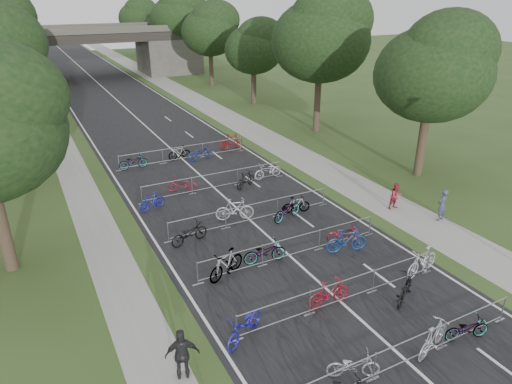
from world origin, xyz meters
The scene contains 44 objects.
road centered at (0.00, 50.00, 0.01)m, with size 11.00×140.00×0.01m, color black.
sidewalk_right centered at (8.00, 50.00, 0.01)m, with size 3.00×140.00×0.01m, color gray.
sidewalk_left centered at (-7.50, 50.00, 0.01)m, with size 2.00×140.00×0.01m, color gray.
lane_markings centered at (0.00, 50.00, 0.00)m, with size 0.12×140.00×0.00m, color silver.
overpass_bridge centered at (0.00, 65.00, 3.53)m, with size 31.00×8.00×7.05m.
tree_right_0 centered at (13.11, 15.93, 6.92)m, with size 7.17×7.17×10.93m.
tree_right_1 centered at (13.11, 27.93, 7.90)m, with size 8.18×8.18×12.47m.
tree_right_2 centered at (13.11, 39.93, 5.95)m, with size 6.16×6.16×9.39m.
tree_right_3 centered at (13.11, 51.93, 6.92)m, with size 7.17×7.17×10.93m.
tree_right_4 centered at (13.11, 63.93, 7.90)m, with size 8.18×8.18×12.47m.
tree_right_5 centered at (13.11, 75.93, 5.95)m, with size 6.16×6.16×9.39m.
tree_right_6 centered at (13.11, 87.93, 6.92)m, with size 7.17×7.17×10.93m.
barrier_row_1 centered at (0.00, 3.60, 0.55)m, with size 9.70×0.08×1.10m.
barrier_row_2 centered at (0.00, 7.20, 0.55)m, with size 9.70×0.08×1.10m.
barrier_row_3 centered at (0.00, 11.00, 0.55)m, with size 9.70×0.08×1.10m.
barrier_row_4 centered at (0.00, 15.00, 0.55)m, with size 9.70×0.08×1.10m.
barrier_row_5 centered at (0.00, 20.00, 0.55)m, with size 9.70×0.08×1.10m.
barrier_row_6 centered at (0.00, 26.00, 0.55)m, with size 9.70×0.08×1.10m.
bike_5 centered at (-2.02, 4.01, 0.45)m, with size 0.60×1.72×0.90m, color #9C9CA3.
bike_6 centered at (1.06, 3.65, 0.59)m, with size 0.55×1.96×1.18m, color #A5A5AD.
bike_7 centered at (2.63, 3.55, 0.44)m, with size 0.59×1.69×0.89m, color #919498.
bike_8 centered at (-4.30, 7.15, 0.56)m, with size 0.75×2.14×1.13m, color #221DA0.
bike_9 centered at (-0.55, 7.35, 0.57)m, with size 0.53×1.89×1.14m, color maroon.
bike_10 centered at (2.29, 6.22, 0.50)m, with size 0.67×1.92×1.01m, color black.
bike_11 centered at (4.30, 7.26, 0.63)m, with size 0.59×2.09×1.26m, color #B0AEB6.
bike_12 centered at (-3.29, 10.99, 0.62)m, with size 0.58×2.06×1.24m, color #919498.
bike_13 centered at (-1.30, 11.22, 0.53)m, with size 0.70×2.02×1.06m, color #919498.
bike_14 centered at (2.55, 10.24, 0.61)m, with size 0.58×2.04×1.22m, color navy.
bike_15 centered at (3.03, 11.09, 0.45)m, with size 0.59×1.70×0.90m, color maroon.
bike_16 centered at (-3.72, 14.45, 0.53)m, with size 0.70×2.02×1.06m, color black.
bike_17 centered at (-0.71, 15.64, 0.63)m, with size 0.59×2.09×1.25m, color #94939A.
bike_18 centered at (1.82, 14.45, 0.54)m, with size 0.72×2.07×1.09m, color #919498.
bike_19 centered at (2.67, 14.86, 0.49)m, with size 0.46×1.62×0.97m, color #919498.
bike_20 centered at (-4.30, 18.95, 0.51)m, with size 0.48×1.68×1.01m, color navy.
bike_21 centered at (-1.95, 20.54, 0.48)m, with size 0.64×1.83×0.96m, color maroon.
bike_22 centered at (1.79, 19.39, 0.54)m, with size 0.51×1.79×1.07m, color black.
bike_23 centered at (3.78, 20.09, 0.53)m, with size 0.71×2.04×1.07m, color #B8B8C1.
bike_24 centered at (-3.65, 25.94, 0.52)m, with size 0.69×1.98×1.04m, color #919498.
bike_25 centered at (-0.18, 26.32, 0.51)m, with size 0.48×1.68×1.01m, color #919498.
bike_26 centered at (1.17, 25.56, 0.53)m, with size 0.70×2.02×1.06m, color navy.
bike_27 centered at (4.20, 26.75, 0.62)m, with size 0.59×2.08×1.25m, color maroon.
pedestrian_a centered at (9.07, 10.53, 0.89)m, with size 0.65×0.43×1.78m, color #323B4B.
pedestrian_b centered at (7.93, 12.74, 0.76)m, with size 0.74×0.58×1.53m, color maroon.
pedestrian_c centered at (-6.80, 6.49, 0.92)m, with size 1.08×0.45×1.84m, color black.
Camera 1 is at (-9.83, -4.30, 11.30)m, focal length 32.00 mm.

